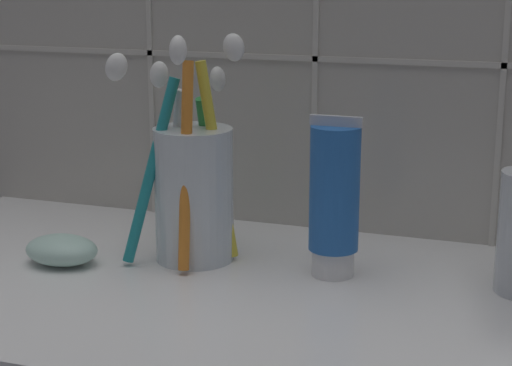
# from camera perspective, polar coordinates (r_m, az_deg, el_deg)

# --- Properties ---
(sink_counter) EXTENTS (0.65, 0.34, 0.02)m
(sink_counter) POSITION_cam_1_polar(r_m,az_deg,el_deg) (0.67, -1.31, -7.67)
(sink_counter) COLOR white
(sink_counter) RESTS_ON ground
(toothbrush_cup) EXTENTS (0.10, 0.12, 0.19)m
(toothbrush_cup) POSITION_cam_1_polar(r_m,az_deg,el_deg) (0.70, -4.24, -0.21)
(toothbrush_cup) COLOR silver
(toothbrush_cup) RESTS_ON sink_counter
(toothpaste_tube) EXTENTS (0.04, 0.04, 0.13)m
(toothpaste_tube) POSITION_cam_1_polar(r_m,az_deg,el_deg) (0.67, 5.24, -1.02)
(toothpaste_tube) COLOR white
(toothpaste_tube) RESTS_ON sink_counter
(soap_bar) EXTENTS (0.06, 0.05, 0.02)m
(soap_bar) POSITION_cam_1_polar(r_m,az_deg,el_deg) (0.72, -12.98, -4.46)
(soap_bar) COLOR silver
(soap_bar) RESTS_ON sink_counter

